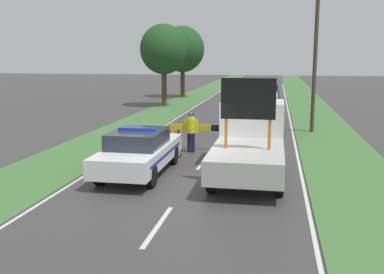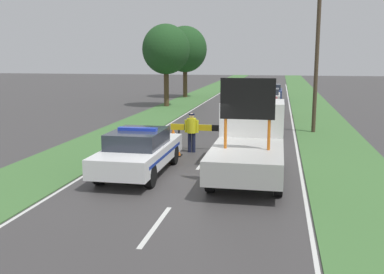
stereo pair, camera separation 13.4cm
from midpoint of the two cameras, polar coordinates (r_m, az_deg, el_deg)
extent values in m
plane|color=#3D3A3A|center=(14.13, -0.19, -5.71)|extent=(160.00, 160.00, 0.00)
cube|color=silver|center=(10.64, -4.24, -11.17)|extent=(0.12, 2.60, 0.01)
cube|color=silver|center=(16.84, 1.70, -3.08)|extent=(0.12, 2.60, 0.01)
cube|color=silver|center=(23.27, 4.36, 0.62)|extent=(0.12, 2.60, 0.01)
cube|color=silver|center=(29.78, 5.86, 2.71)|extent=(0.12, 2.60, 0.01)
cube|color=silver|center=(36.34, 6.83, 4.05)|extent=(0.12, 2.60, 0.01)
cube|color=silver|center=(42.91, 7.50, 4.98)|extent=(0.12, 2.60, 0.01)
cube|color=silver|center=(49.50, 7.99, 5.66)|extent=(0.12, 2.60, 0.01)
cube|color=silver|center=(56.09, 8.37, 6.18)|extent=(0.12, 2.60, 0.01)
cube|color=silver|center=(62.70, 8.67, 6.59)|extent=(0.12, 2.60, 0.01)
cube|color=silver|center=(30.40, -0.73, 2.92)|extent=(0.10, 69.03, 0.01)
cube|color=silver|center=(29.78, 12.63, 2.52)|extent=(0.10, 69.03, 0.01)
cube|color=#427038|center=(34.45, -2.15, 3.80)|extent=(3.13, 120.00, 0.03)
cube|color=#427038|center=(33.64, 15.31, 3.29)|extent=(3.13, 120.00, 0.03)
cube|color=white|center=(15.07, -6.43, -2.16)|extent=(1.84, 4.87, 0.61)
cube|color=#282D38|center=(14.82, -6.64, -0.16)|extent=(1.62, 2.24, 0.51)
cylinder|color=black|center=(16.78, -7.48, -1.97)|extent=(0.24, 0.72, 0.72)
cylinder|color=black|center=(16.34, -2.14, -2.21)|extent=(0.24, 0.72, 0.72)
cylinder|color=black|center=(14.03, -11.39, -4.51)|extent=(0.24, 0.72, 0.72)
cylinder|color=black|center=(13.51, -5.06, -4.92)|extent=(0.24, 0.72, 0.72)
cube|color=#1E38C6|center=(14.77, -6.66, 1.01)|extent=(1.29, 0.24, 0.10)
cube|color=#193399|center=(15.06, -6.43, -2.05)|extent=(1.85, 3.99, 0.10)
cube|color=black|center=(17.40, -3.99, -0.64)|extent=(1.01, 0.08, 0.36)
cube|color=white|center=(16.30, 7.95, 1.30)|extent=(2.17, 2.06, 1.84)
cube|color=#232833|center=(17.25, 8.17, 2.90)|extent=(1.84, 0.04, 0.81)
cube|color=#B2B2AD|center=(13.57, 7.20, -2.96)|extent=(2.17, 3.74, 0.69)
cylinder|color=#D16619|center=(13.46, 4.55, 0.45)|extent=(0.09, 0.09, 0.90)
cylinder|color=#D16619|center=(13.38, 10.02, 0.26)|extent=(0.09, 0.09, 0.90)
cube|color=black|center=(13.27, 7.38, 4.84)|extent=(1.60, 0.12, 1.20)
cylinder|color=black|center=(16.54, 4.54, -1.74)|extent=(0.24, 0.91, 0.91)
cylinder|color=black|center=(16.44, 11.23, -1.98)|extent=(0.24, 0.91, 0.91)
cylinder|color=black|center=(13.03, 2.69, -5.02)|extent=(0.24, 0.91, 0.91)
cylinder|color=black|center=(12.90, 11.23, -5.36)|extent=(0.24, 0.91, 0.91)
cylinder|color=black|center=(18.96, -1.46, -0.31)|extent=(0.07, 0.07, 0.82)
cylinder|color=black|center=(18.56, 7.00, -0.61)|extent=(0.07, 0.07, 0.82)
cube|color=yellow|center=(18.88, -1.64, 1.29)|extent=(0.58, 0.08, 0.25)
cube|color=black|center=(18.76, 0.10, 1.24)|extent=(0.58, 0.08, 0.25)
cube|color=yellow|center=(18.66, 1.86, 1.19)|extent=(0.58, 0.08, 0.25)
cube|color=black|center=(18.58, 3.63, 1.13)|extent=(0.58, 0.08, 0.25)
cube|color=yellow|center=(18.51, 5.42, 1.07)|extent=(0.58, 0.08, 0.25)
cube|color=black|center=(18.47, 7.22, 1.01)|extent=(0.58, 0.08, 0.25)
cylinder|color=#191E38|center=(18.34, -0.09, -0.69)|extent=(0.15, 0.15, 0.80)
cylinder|color=#191E38|center=(18.31, 0.42, -0.71)|extent=(0.15, 0.15, 0.80)
cylinder|color=yellow|center=(18.20, 0.16, 1.47)|extent=(0.37, 0.37, 0.60)
cylinder|color=yellow|center=(18.25, -0.54, 1.39)|extent=(0.12, 0.12, 0.51)
cylinder|color=yellow|center=(18.17, 0.87, 1.35)|extent=(0.12, 0.12, 0.51)
sphere|color=beige|center=(18.14, 0.16, 2.73)|extent=(0.21, 0.21, 0.21)
cylinder|color=#141933|center=(18.14, 0.16, 2.91)|extent=(0.24, 0.24, 0.05)
cylinder|color=#232326|center=(17.75, 4.46, -1.13)|extent=(0.15, 0.15, 0.78)
cylinder|color=#232326|center=(17.73, 4.98, -1.14)|extent=(0.15, 0.15, 0.78)
cylinder|color=maroon|center=(17.62, 4.75, 1.05)|extent=(0.36, 0.36, 0.59)
cylinder|color=maroon|center=(17.65, 4.03, 0.98)|extent=(0.12, 0.12, 0.50)
cylinder|color=maroon|center=(17.60, 5.48, 0.94)|extent=(0.12, 0.12, 0.50)
sphere|color=#A57A5B|center=(17.56, 4.77, 2.33)|extent=(0.20, 0.20, 0.20)
cube|color=black|center=(17.74, -1.84, -2.35)|extent=(0.45, 0.45, 0.03)
cone|color=orange|center=(17.68, -1.85, -1.36)|extent=(0.38, 0.38, 0.60)
cylinder|color=white|center=(17.67, -1.85, -1.26)|extent=(0.22, 0.22, 0.08)
cube|color=black|center=(18.67, 5.24, -1.75)|extent=(0.34, 0.34, 0.03)
cone|color=orange|center=(18.62, 5.25, -1.03)|extent=(0.29, 0.29, 0.45)
cylinder|color=white|center=(18.62, 5.25, -0.96)|extent=(0.16, 0.16, 0.06)
cube|color=black|center=(15.48, -10.74, -4.41)|extent=(0.42, 0.42, 0.03)
cone|color=orange|center=(15.41, -10.78, -3.36)|extent=(0.36, 0.36, 0.56)
cylinder|color=white|center=(15.40, -10.78, -3.25)|extent=(0.20, 0.20, 0.08)
cube|color=black|center=(20.24, -2.20, -0.77)|extent=(0.53, 0.53, 0.03)
cone|color=orange|center=(20.18, -2.21, 0.23)|extent=(0.45, 0.45, 0.69)
cylinder|color=white|center=(20.17, -2.21, 0.33)|extent=(0.25, 0.25, 0.10)
cube|color=black|center=(18.71, -2.02, -1.69)|extent=(0.35, 0.35, 0.03)
cone|color=orange|center=(18.66, -2.02, -0.95)|extent=(0.30, 0.30, 0.46)
cylinder|color=white|center=(18.65, -2.02, -0.88)|extent=(0.17, 0.17, 0.07)
cube|color=black|center=(23.64, 8.36, 2.45)|extent=(1.87, 4.42, 0.71)
cube|color=#282D38|center=(23.44, 8.39, 3.94)|extent=(1.65, 2.03, 0.56)
cylinder|color=black|center=(25.10, 6.64, 2.12)|extent=(0.24, 0.72, 0.72)
cylinder|color=black|center=(25.03, 10.36, 2.00)|extent=(0.24, 0.72, 0.72)
cylinder|color=black|center=(22.40, 6.08, 1.15)|extent=(0.24, 0.72, 0.72)
cylinder|color=black|center=(22.32, 10.25, 1.01)|extent=(0.24, 0.72, 0.72)
cube|color=maroon|center=(29.31, 9.06, 3.97)|extent=(1.86, 4.54, 0.78)
cube|color=#282D38|center=(29.11, 9.08, 5.24)|extent=(1.64, 2.09, 0.55)
cylinder|color=black|center=(30.78, 7.62, 3.58)|extent=(0.24, 0.71, 0.71)
cylinder|color=black|center=(30.73, 10.65, 3.48)|extent=(0.24, 0.71, 0.71)
cylinder|color=black|center=(28.00, 7.27, 2.93)|extent=(0.24, 0.71, 0.71)
cylinder|color=black|center=(27.94, 10.59, 2.82)|extent=(0.24, 0.71, 0.71)
cube|color=silver|center=(35.60, 9.76, 4.94)|extent=(1.81, 3.95, 0.57)
cube|color=#282D38|center=(35.44, 9.78, 5.73)|extent=(1.59, 1.81, 0.44)
cylinder|color=black|center=(36.87, 8.57, 4.71)|extent=(0.24, 0.79, 0.79)
cylinder|color=black|center=(36.83, 11.02, 4.63)|extent=(0.24, 0.79, 0.79)
cylinder|color=black|center=(34.44, 8.39, 4.33)|extent=(0.24, 0.79, 0.79)
cylinder|color=black|center=(34.40, 11.00, 4.25)|extent=(0.24, 0.79, 0.79)
cube|color=navy|center=(40.76, 10.10, 5.53)|extent=(1.87, 4.18, 0.62)
cube|color=#282D38|center=(40.60, 10.12, 6.29)|extent=(1.65, 1.92, 0.48)
cylinder|color=black|center=(42.10, 9.01, 5.28)|extent=(0.24, 0.65, 0.65)
cylinder|color=black|center=(42.07, 11.24, 5.21)|extent=(0.24, 0.65, 0.65)
cylinder|color=black|center=(39.52, 8.86, 4.97)|extent=(0.24, 0.65, 0.65)
cylinder|color=black|center=(39.49, 11.24, 4.89)|extent=(0.24, 0.65, 0.65)
cylinder|color=#4C3823|center=(35.03, -3.16, 6.36)|extent=(0.39, 0.39, 3.03)
ellipsoid|color=#1E471E|center=(34.95, -3.21, 11.08)|extent=(3.63, 3.63, 3.81)
cylinder|color=#4C3823|center=(42.74, -0.79, 7.04)|extent=(0.40, 0.40, 2.98)
ellipsoid|color=#1E471E|center=(42.68, -0.80, 11.09)|extent=(4.07, 4.07, 4.27)
cylinder|color=#473828|center=(23.67, 15.78, 10.75)|extent=(0.20, 0.20, 8.49)
camera|label=1|loc=(0.07, -89.75, 0.04)|focal=42.00mm
camera|label=2|loc=(0.07, 90.25, -0.04)|focal=42.00mm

